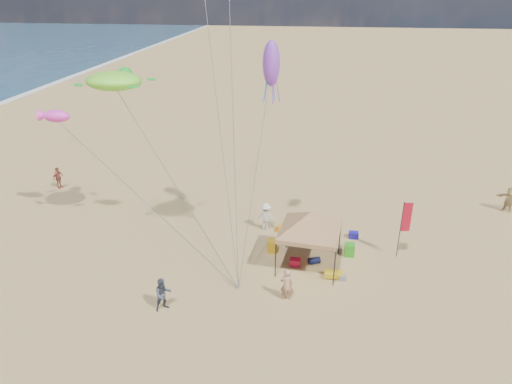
# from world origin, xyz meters

# --- Properties ---
(ground) EXTENTS (280.00, 280.00, 0.00)m
(ground) POSITION_xyz_m (0.00, 0.00, 0.00)
(ground) COLOR tan
(ground) RESTS_ON ground
(canopy_tent) EXTENTS (5.74, 5.74, 3.56)m
(canopy_tent) POSITION_xyz_m (2.72, 3.01, 2.97)
(canopy_tent) COLOR black
(canopy_tent) RESTS_ON ground
(feather_flag) EXTENTS (0.50, 0.09, 3.26)m
(feather_flag) POSITION_xyz_m (7.53, 4.48, 2.17)
(feather_flag) COLOR black
(feather_flag) RESTS_ON ground
(cooler_red) EXTENTS (0.54, 0.38, 0.38)m
(cooler_red) POSITION_xyz_m (2.06, 2.89, 0.19)
(cooler_red) COLOR red
(cooler_red) RESTS_ON ground
(cooler_blue) EXTENTS (0.54, 0.38, 0.38)m
(cooler_blue) POSITION_xyz_m (5.20, 6.13, 0.19)
(cooler_blue) COLOR #1B139B
(cooler_blue) RESTS_ON ground
(bag_navy) EXTENTS (0.69, 0.54, 0.36)m
(bag_navy) POSITION_xyz_m (3.02, 3.19, 0.18)
(bag_navy) COLOR black
(bag_navy) RESTS_ON ground
(bag_orange) EXTENTS (0.54, 0.69, 0.36)m
(bag_orange) POSITION_xyz_m (0.96, 6.40, 0.18)
(bag_orange) COLOR orange
(bag_orange) RESTS_ON ground
(chair_green) EXTENTS (0.50, 0.50, 0.70)m
(chair_green) POSITION_xyz_m (4.86, 4.23, 0.35)
(chair_green) COLOR #2A951B
(chair_green) RESTS_ON ground
(chair_yellow) EXTENTS (0.50, 0.50, 0.70)m
(chair_yellow) POSITION_xyz_m (0.75, 4.05, 0.35)
(chair_yellow) COLOR gold
(chair_yellow) RESTS_ON ground
(crate_grey) EXTENTS (0.34, 0.30, 0.28)m
(crate_grey) POSITION_xyz_m (4.44, 1.94, 0.14)
(crate_grey) COLOR gray
(crate_grey) RESTS_ON ground
(beach_cart) EXTENTS (0.90, 0.50, 0.24)m
(beach_cart) POSITION_xyz_m (4.00, 2.07, 0.20)
(beach_cart) COLOR gold
(beach_cart) RESTS_ON ground
(person_near_a) EXTENTS (0.64, 0.48, 1.60)m
(person_near_a) POSITION_xyz_m (1.80, 0.07, 0.80)
(person_near_a) COLOR tan
(person_near_a) RESTS_ON ground
(person_near_b) EXTENTS (0.99, 0.96, 1.61)m
(person_near_b) POSITION_xyz_m (-3.54, -1.39, 0.80)
(person_near_b) COLOR #3C4253
(person_near_b) RESTS_ON ground
(person_near_c) EXTENTS (1.16, 0.76, 1.69)m
(person_near_c) POSITION_xyz_m (0.11, 6.45, 0.84)
(person_near_c) COLOR silver
(person_near_c) RESTS_ON ground
(person_far_a) EXTENTS (0.60, 0.98, 1.57)m
(person_far_a) POSITION_xyz_m (-15.11, 10.36, 0.78)
(person_far_a) COLOR #A1493E
(person_far_a) RESTS_ON ground
(person_far_c) EXTENTS (1.49, 1.42, 1.69)m
(person_far_c) POSITION_xyz_m (15.07, 10.89, 0.84)
(person_far_c) COLOR tan
(person_far_c) RESTS_ON ground
(turtle_kite) EXTENTS (3.32, 2.97, 0.92)m
(turtle_kite) POSITION_xyz_m (-7.21, 4.33, 8.93)
(turtle_kite) COLOR #79ED30
(turtle_kite) RESTS_ON ground
(fish_kite) EXTENTS (1.71, 1.15, 0.69)m
(fish_kite) POSITION_xyz_m (-11.41, 5.62, 6.66)
(fish_kite) COLOR #FF3BD3
(fish_kite) RESTS_ON ground
(squid_kite) EXTENTS (0.93, 0.93, 2.25)m
(squid_kite) POSITION_xyz_m (0.36, 5.92, 9.67)
(squid_kite) COLOR #943FD8
(squid_kite) RESTS_ON ground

